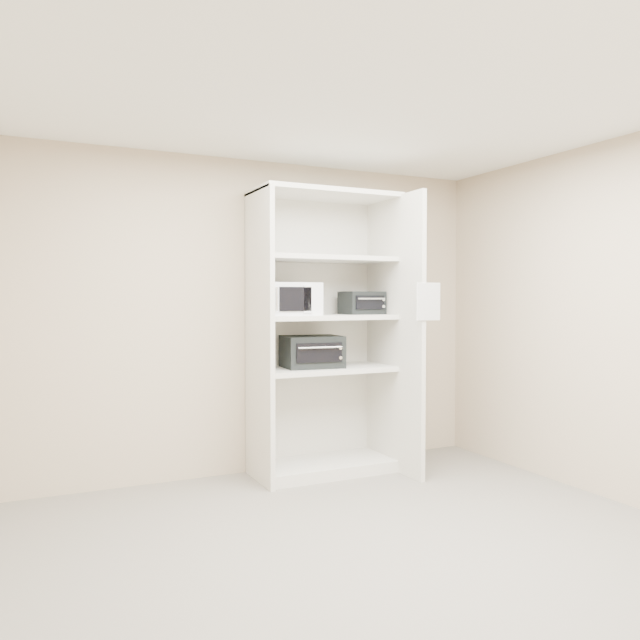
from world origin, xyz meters
name	(u,v)px	position (x,y,z in m)	size (l,w,h in m)	color
floor	(356,559)	(0.00, 0.00, 0.00)	(4.50, 4.00, 0.01)	slate
ceiling	(357,88)	(0.00, 0.00, 2.70)	(4.50, 4.00, 0.01)	white
wall_back	(245,317)	(0.00, 2.00, 1.35)	(4.50, 0.02, 2.70)	tan
wall_right	(628,321)	(2.25, 0.00, 1.35)	(0.02, 4.00, 2.70)	tan
shelving_unit	(329,342)	(0.67, 1.70, 1.13)	(1.24, 0.92, 2.42)	beige
microwave	(290,299)	(0.28, 1.66, 1.51)	(0.45, 0.34, 0.27)	white
toaster_oven_upper	(362,303)	(1.01, 1.74, 1.47)	(0.35, 0.26, 0.20)	black
toaster_oven_lower	(312,352)	(0.51, 1.71, 1.06)	(0.49, 0.37, 0.27)	black
paper_sign	(428,302)	(1.26, 1.07, 1.49)	(0.24, 0.01, 0.30)	white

